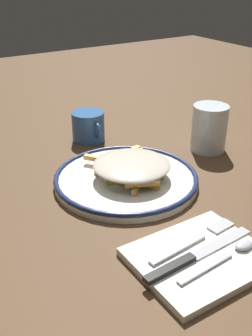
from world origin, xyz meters
TOP-DOWN VIEW (x-y plane):
  - ground_plane at (0.00, 0.00)m, footprint 2.60×2.60m
  - plate at (0.00, 0.00)m, footprint 0.29×0.29m
  - fries_heap at (0.00, 0.01)m, footprint 0.20×0.17m
  - napkin at (0.26, -0.04)m, footprint 0.16×0.20m
  - fork at (0.24, -0.02)m, footprint 0.03×0.18m
  - knife at (0.27, -0.06)m, footprint 0.03×0.21m
  - spoon at (0.29, -0.00)m, footprint 0.03×0.15m
  - water_glass at (-0.03, 0.25)m, footprint 0.08×0.08m
  - coffee_mug at (-0.24, 0.04)m, footprint 0.11×0.08m
  - salt_shaker at (-0.07, 0.29)m, footprint 0.04×0.04m

SIDE VIEW (x-z plane):
  - ground_plane at x=0.00m, z-range 0.00..0.00m
  - napkin at x=0.26m, z-range 0.00..0.01m
  - plate at x=0.00m, z-range 0.00..0.02m
  - fork at x=0.24m, z-range 0.01..0.02m
  - knife at x=0.27m, z-range 0.01..0.02m
  - spoon at x=0.29m, z-range 0.01..0.02m
  - coffee_mug at x=-0.24m, z-range 0.00..0.07m
  - fries_heap at x=0.00m, z-range 0.02..0.06m
  - salt_shaker at x=-0.07m, z-range 0.00..0.08m
  - water_glass at x=-0.03m, z-range 0.00..0.11m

